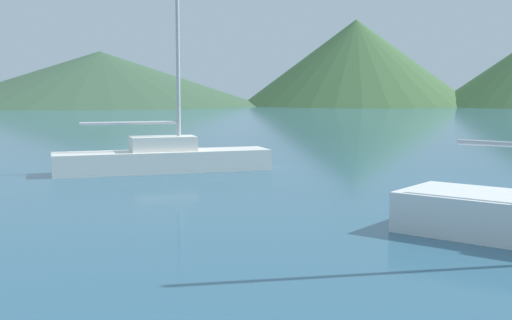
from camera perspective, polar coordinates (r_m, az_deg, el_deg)
The scene contains 3 objects.
sailboat_inner at distance 20.52m, azimuth -8.22°, elevation 0.34°, with size 6.37×5.06×9.84m.
hill_west at distance 112.79m, azimuth -13.66°, elevation 7.06°, with size 55.60×55.60×9.16m.
hill_central at distance 112.54m, azimuth 8.85°, elevation 8.55°, with size 39.64×39.64×14.63m.
Camera 1 is at (3.09, 2.00, 2.56)m, focal length 45.00 mm.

